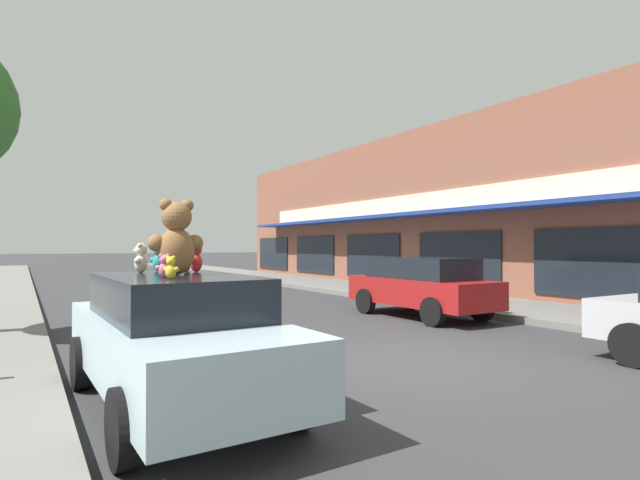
{
  "coord_description": "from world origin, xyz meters",
  "views": [
    {
      "loc": [
        -5.4,
        -6.17,
        1.88
      ],
      "look_at": [
        0.01,
        2.86,
        2.01
      ],
      "focal_mm": 28.0,
      "sensor_mm": 36.0,
      "label": 1
    }
  ],
  "objects_px": {
    "teddy_bear_pink": "(164,266)",
    "parked_car_far_center": "(420,285)",
    "teddy_bear_purple": "(171,258)",
    "teddy_bear_yellow": "(171,268)",
    "teddy_bear_red": "(196,258)",
    "teddy_bear_giant": "(176,238)",
    "teddy_bear_cream": "(141,258)",
    "plush_art_car": "(175,336)",
    "teddy_bear_black": "(187,263)",
    "teddy_bear_teal": "(159,258)"
  },
  "relations": [
    {
      "from": "teddy_bear_yellow",
      "to": "teddy_bear_pink",
      "type": "bearing_deg",
      "value": -41.42
    },
    {
      "from": "teddy_bear_red",
      "to": "teddy_bear_teal",
      "type": "xyz_separation_m",
      "value": [
        -0.38,
        0.42,
        -0.01
      ]
    },
    {
      "from": "plush_art_car",
      "to": "teddy_bear_yellow",
      "type": "distance_m",
      "value": 1.05
    },
    {
      "from": "parked_car_far_center",
      "to": "teddy_bear_purple",
      "type": "bearing_deg",
      "value": -157.71
    },
    {
      "from": "plush_art_car",
      "to": "teddy_bear_yellow",
      "type": "xyz_separation_m",
      "value": [
        -0.21,
        -0.6,
        0.83
      ]
    },
    {
      "from": "teddy_bear_pink",
      "to": "teddy_bear_black",
      "type": "xyz_separation_m",
      "value": [
        0.65,
        1.39,
        -0.02
      ]
    },
    {
      "from": "teddy_bear_pink",
      "to": "teddy_bear_purple",
      "type": "xyz_separation_m",
      "value": [
        0.44,
        1.42,
        0.05
      ]
    },
    {
      "from": "teddy_bear_black",
      "to": "teddy_bear_teal",
      "type": "height_order",
      "value": "teddy_bear_teal"
    },
    {
      "from": "teddy_bear_yellow",
      "to": "parked_car_far_center",
      "type": "distance_m",
      "value": 9.04
    },
    {
      "from": "plush_art_car",
      "to": "teddy_bear_yellow",
      "type": "bearing_deg",
      "value": -110.49
    },
    {
      "from": "teddy_bear_giant",
      "to": "teddy_bear_cream",
      "type": "xyz_separation_m",
      "value": [
        -0.29,
        0.64,
        -0.25
      ]
    },
    {
      "from": "teddy_bear_cream",
      "to": "teddy_bear_teal",
      "type": "distance_m",
      "value": 0.44
    },
    {
      "from": "plush_art_car",
      "to": "teddy_bear_cream",
      "type": "distance_m",
      "value": 1.22
    },
    {
      "from": "teddy_bear_yellow",
      "to": "teddy_bear_black",
      "type": "distance_m",
      "value": 1.76
    },
    {
      "from": "teddy_bear_cream",
      "to": "teddy_bear_purple",
      "type": "relative_size",
      "value": 1.04
    },
    {
      "from": "teddy_bear_red",
      "to": "teddy_bear_purple",
      "type": "height_order",
      "value": "teddy_bear_red"
    },
    {
      "from": "parked_car_far_center",
      "to": "teddy_bear_yellow",
      "type": "bearing_deg",
      "value": -148.87
    },
    {
      "from": "teddy_bear_giant",
      "to": "teddy_bear_cream",
      "type": "relative_size",
      "value": 2.37
    },
    {
      "from": "teddy_bear_black",
      "to": "teddy_bear_cream",
      "type": "distance_m",
      "value": 0.72
    },
    {
      "from": "teddy_bear_cream",
      "to": "teddy_bear_black",
      "type": "bearing_deg",
      "value": 136.74
    },
    {
      "from": "teddy_bear_giant",
      "to": "teddy_bear_yellow",
      "type": "bearing_deg",
      "value": 73.16
    },
    {
      "from": "teddy_bear_pink",
      "to": "parked_car_far_center",
      "type": "xyz_separation_m",
      "value": [
        7.72,
        4.41,
        -0.8
      ]
    },
    {
      "from": "teddy_bear_giant",
      "to": "teddy_bear_teal",
      "type": "bearing_deg",
      "value": -89.01
    },
    {
      "from": "teddy_bear_black",
      "to": "parked_car_far_center",
      "type": "distance_m",
      "value": 7.73
    },
    {
      "from": "teddy_bear_giant",
      "to": "teddy_bear_black",
      "type": "relative_size",
      "value": 4.14
    },
    {
      "from": "teddy_bear_red",
      "to": "teddy_bear_cream",
      "type": "bearing_deg",
      "value": -60.73
    },
    {
      "from": "plush_art_car",
      "to": "parked_car_far_center",
      "type": "bearing_deg",
      "value": 26.9
    },
    {
      "from": "teddy_bear_black",
      "to": "plush_art_car",
      "type": "bearing_deg",
      "value": 133.03
    },
    {
      "from": "teddy_bear_black",
      "to": "teddy_bear_giant",
      "type": "bearing_deg",
      "value": 132.41
    },
    {
      "from": "plush_art_car",
      "to": "teddy_bear_cream",
      "type": "xyz_separation_m",
      "value": [
        -0.24,
        0.78,
        0.9
      ]
    },
    {
      "from": "teddy_bear_black",
      "to": "parked_car_far_center",
      "type": "relative_size",
      "value": 0.05
    },
    {
      "from": "teddy_bear_yellow",
      "to": "parked_car_far_center",
      "type": "xyz_separation_m",
      "value": [
        7.71,
        4.66,
        -0.79
      ]
    },
    {
      "from": "teddy_bear_yellow",
      "to": "teddy_bear_black",
      "type": "height_order",
      "value": "teddy_bear_yellow"
    },
    {
      "from": "teddy_bear_pink",
      "to": "teddy_bear_purple",
      "type": "bearing_deg",
      "value": -100.78
    },
    {
      "from": "teddy_bear_giant",
      "to": "parked_car_far_center",
      "type": "xyz_separation_m",
      "value": [
        7.46,
        3.92,
        -1.12
      ]
    },
    {
      "from": "teddy_bear_cream",
      "to": "teddy_bear_purple",
      "type": "xyz_separation_m",
      "value": [
        0.46,
        0.29,
        -0.01
      ]
    },
    {
      "from": "plush_art_car",
      "to": "teddy_bear_yellow",
      "type": "height_order",
      "value": "teddy_bear_yellow"
    },
    {
      "from": "teddy_bear_pink",
      "to": "parked_car_far_center",
      "type": "height_order",
      "value": "teddy_bear_pink"
    },
    {
      "from": "teddy_bear_red",
      "to": "parked_car_far_center",
      "type": "distance_m",
      "value": 7.87
    },
    {
      "from": "teddy_bear_pink",
      "to": "teddy_bear_teal",
      "type": "height_order",
      "value": "teddy_bear_teal"
    },
    {
      "from": "plush_art_car",
      "to": "teddy_bear_pink",
      "type": "relative_size",
      "value": 17.33
    },
    {
      "from": "teddy_bear_purple",
      "to": "teddy_bear_yellow",
      "type": "bearing_deg",
      "value": 66.44
    },
    {
      "from": "teddy_bear_pink",
      "to": "teddy_bear_red",
      "type": "bearing_deg",
      "value": -116.69
    },
    {
      "from": "plush_art_car",
      "to": "parked_car_far_center",
      "type": "distance_m",
      "value": 8.53
    },
    {
      "from": "teddy_bear_yellow",
      "to": "teddy_bear_cream",
      "type": "distance_m",
      "value": 1.39
    },
    {
      "from": "teddy_bear_giant",
      "to": "teddy_bear_yellow",
      "type": "relative_size",
      "value": 3.74
    },
    {
      "from": "teddy_bear_black",
      "to": "parked_car_far_center",
      "type": "bearing_deg",
      "value": -91.18
    },
    {
      "from": "teddy_bear_red",
      "to": "teddy_bear_black",
      "type": "bearing_deg",
      "value": -139.05
    },
    {
      "from": "teddy_bear_pink",
      "to": "parked_car_far_center",
      "type": "distance_m",
      "value": 8.93
    },
    {
      "from": "teddy_bear_black",
      "to": "teddy_bear_purple",
      "type": "relative_size",
      "value": 0.6
    }
  ]
}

